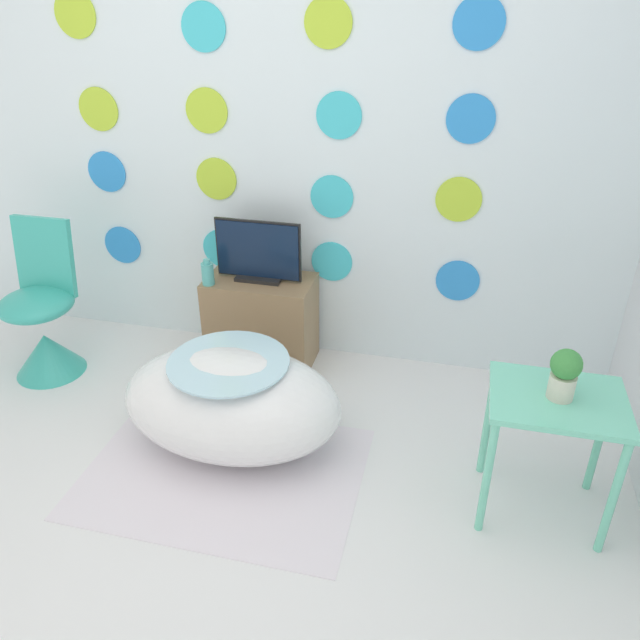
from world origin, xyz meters
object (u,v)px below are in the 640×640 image
vase (208,273)px  potted_plant_left (565,373)px  tv (258,254)px  bathtub (232,402)px  chair (44,328)px

vase → potted_plant_left: 1.81m
vase → tv: bearing=26.4°
bathtub → tv: (-0.10, 0.73, 0.41)m
chair → vase: chair is taller
bathtub → chair: 1.25m
chair → vase: size_ratio=5.96×
bathtub → vase: vase is taller
bathtub → chair: (-1.20, 0.35, 0.03)m
vase → potted_plant_left: (1.67, -0.69, 0.10)m
tv → vase: 0.28m
vase → chair: bearing=-163.2°
tv → vase: bearing=-153.6°
chair → tv: bearing=19.0°
bathtub → chair: chair is taller
bathtub → potted_plant_left: potted_plant_left is taller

